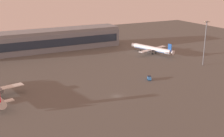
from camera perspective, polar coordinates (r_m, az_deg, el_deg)
ground_plane at (r=143.68m, az=0.96°, el=-5.43°), size 416.00×416.00×0.00m
terminal_building at (r=238.27m, az=-14.19°, el=5.20°), size 133.29×22.40×16.40m
airplane_terminal_side at (r=226.57m, az=7.87°, el=3.84°), size 29.64×37.69×9.93m
baggage_tractor at (r=167.27m, az=7.29°, el=-1.84°), size 3.69×4.57×2.25m
apron_light_west at (r=200.52m, az=17.72°, el=5.22°), size 4.80×0.90×29.42m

